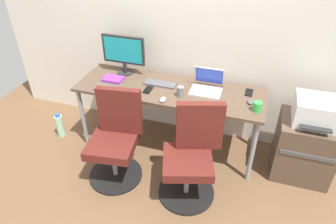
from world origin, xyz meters
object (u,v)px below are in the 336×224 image
(desktop_monitor, at_px, (124,52))
(side_cabinet, at_px, (304,147))
(office_chair_right, at_px, (191,157))
(open_laptop, at_px, (207,85))
(water_bottle_on_floor, at_px, (60,126))
(printer, at_px, (316,111))
(office_chair_left, at_px, (116,141))
(coffee_mug, at_px, (257,107))

(desktop_monitor, bearing_deg, side_cabinet, -4.89)
(office_chair_right, relative_size, open_laptop, 3.03)
(office_chair_right, distance_m, water_bottle_on_floor, 1.75)
(side_cabinet, bearing_deg, water_bottle_on_floor, -174.76)
(office_chair_right, relative_size, water_bottle_on_floor, 3.03)
(office_chair_right, distance_m, printer, 1.22)
(office_chair_left, distance_m, side_cabinet, 1.87)
(office_chair_left, height_order, office_chair_right, same)
(office_chair_right, relative_size, side_cabinet, 1.47)
(coffee_mug, bearing_deg, open_laptop, 155.17)
(coffee_mug, bearing_deg, water_bottle_on_floor, -177.71)
(water_bottle_on_floor, height_order, coffee_mug, coffee_mug)
(office_chair_right, distance_m, open_laptop, 0.77)
(open_laptop, xyz_separation_m, coffee_mug, (0.51, -0.24, -0.01))
(water_bottle_on_floor, height_order, open_laptop, open_laptop)
(office_chair_left, distance_m, desktop_monitor, 0.98)
(office_chair_right, height_order, printer, office_chair_right)
(side_cabinet, bearing_deg, office_chair_left, -161.57)
(water_bottle_on_floor, bearing_deg, office_chair_left, -20.28)
(open_laptop, relative_size, coffee_mug, 3.37)
(office_chair_left, distance_m, coffee_mug, 1.38)
(office_chair_left, bearing_deg, water_bottle_on_floor, 159.72)
(office_chair_right, height_order, desktop_monitor, desktop_monitor)
(printer, bearing_deg, desktop_monitor, 175.09)
(desktop_monitor, xyz_separation_m, coffee_mug, (1.46, -0.33, -0.20))
(office_chair_left, relative_size, water_bottle_on_floor, 3.03)
(printer, relative_size, water_bottle_on_floor, 1.29)
(side_cabinet, height_order, water_bottle_on_floor, side_cabinet)
(desktop_monitor, bearing_deg, printer, -4.91)
(side_cabinet, distance_m, desktop_monitor, 2.11)
(desktop_monitor, xyz_separation_m, open_laptop, (0.95, -0.09, -0.20))
(office_chair_right, distance_m, coffee_mug, 0.76)
(printer, bearing_deg, open_laptop, 175.69)
(open_laptop, distance_m, coffee_mug, 0.57)
(desktop_monitor, distance_m, coffee_mug, 1.52)
(office_chair_right, xyz_separation_m, printer, (1.01, 0.59, 0.33))
(side_cabinet, xyz_separation_m, open_laptop, (-1.03, 0.08, 0.49))
(office_chair_right, bearing_deg, printer, 30.32)
(office_chair_left, bearing_deg, side_cabinet, 18.43)
(side_cabinet, distance_m, coffee_mug, 0.73)
(desktop_monitor, bearing_deg, office_chair_left, -74.42)
(printer, bearing_deg, side_cabinet, 90.00)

